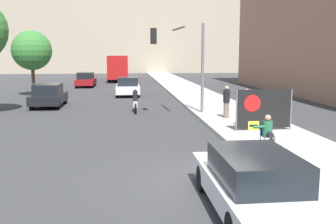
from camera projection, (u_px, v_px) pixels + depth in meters
name	position (u px, v px, depth m)	size (l,w,h in m)	color
ground_plane	(216.00, 182.00, 10.01)	(160.00, 160.00, 0.00)	#38383A
sidewalk_curb	(212.00, 104.00, 25.10)	(3.94, 90.00, 0.16)	#B7B2A8
seated_protester	(268.00, 131.00, 12.87)	(0.92, 0.77, 1.17)	#474C56
jogger_on_sidewalk	(246.00, 108.00, 16.52)	(0.34, 0.34, 1.73)	black
pedestrian_behind	(226.00, 102.00, 19.15)	(0.34, 0.34, 1.65)	#756651
protest_banner	(264.00, 109.00, 15.97)	(2.48, 0.06, 1.76)	slate
traffic_light_pole	(183.00, 52.00, 20.40)	(2.98, 2.75, 4.92)	slate
parked_car_curbside	(253.00, 182.00, 7.95)	(1.79, 4.51, 1.36)	silver
car_on_road_nearest	(49.00, 95.00, 24.43)	(1.84, 4.11, 1.50)	black
car_on_road_midblock	(128.00, 86.00, 31.24)	(1.90, 4.74, 1.55)	white
car_on_road_distant	(86.00, 80.00, 39.71)	(1.87, 4.67, 1.53)	maroon
city_bus_on_road	(118.00, 66.00, 49.72)	(2.48, 11.45, 3.25)	red
motorcycle_on_road	(135.00, 102.00, 22.24)	(0.28, 2.11, 1.34)	white
street_tree_midblock	(32.00, 51.00, 30.37)	(3.20, 3.20, 5.33)	brown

